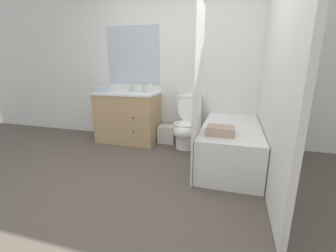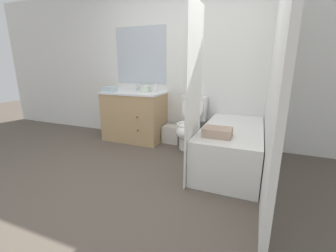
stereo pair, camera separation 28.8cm
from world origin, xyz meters
name	(u,v)px [view 1 (the left image)]	position (x,y,z in m)	size (l,w,h in m)	color
ground_plane	(136,190)	(0.00, 0.00, 0.00)	(14.00, 14.00, 0.00)	brown
wall_back	(177,65)	(-0.01, 1.74, 1.25)	(8.00, 0.06, 2.50)	silver
wall_right	(273,65)	(1.29, 0.86, 1.25)	(0.05, 2.72, 2.50)	silver
vanity_cabinet	(128,116)	(-0.77, 1.43, 0.42)	(1.00, 0.61, 0.82)	tan
sink_faucet	(132,89)	(-0.77, 1.63, 0.86)	(0.14, 0.12, 0.12)	silver
toilet	(186,125)	(0.23, 1.39, 0.36)	(0.38, 0.65, 0.84)	white
bathtub	(230,144)	(0.90, 0.97, 0.26)	(0.71, 1.49, 0.51)	white
shower_curtain	(198,96)	(0.54, 0.46, 0.93)	(0.01, 0.56, 1.85)	white
wastebasket	(167,134)	(-0.12, 1.52, 0.14)	(0.28, 0.24, 0.28)	silver
tissue_box	(140,89)	(-0.57, 1.50, 0.87)	(0.13, 0.12, 0.11)	silver
soap_dispenser	(150,88)	(-0.38, 1.47, 0.90)	(0.05, 0.05, 0.17)	silver
hand_towel_folded	(102,90)	(-1.13, 1.27, 0.87)	(0.20, 0.14, 0.09)	silver
bath_towel_folded	(220,131)	(0.79, 0.54, 0.55)	(0.30, 0.22, 0.10)	tan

